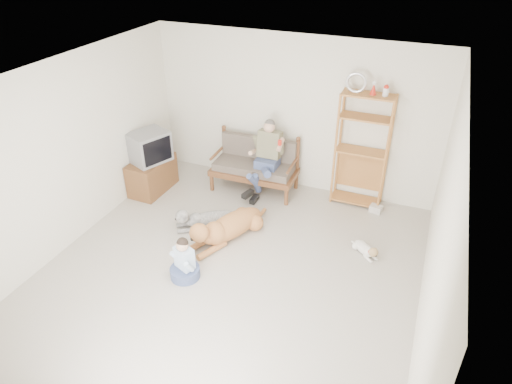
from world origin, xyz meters
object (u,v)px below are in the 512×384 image
at_px(etagere, 362,150).
at_px(tv_stand, 152,175).
at_px(golden_retriever, 226,228).
at_px(loveseat, 256,164).

relative_size(etagere, tv_stand, 2.46).
bearing_deg(etagere, golden_retriever, -132.02).
height_order(loveseat, tv_stand, loveseat).
height_order(etagere, tv_stand, etagere).
relative_size(loveseat, tv_stand, 1.66).
bearing_deg(loveseat, etagere, 4.66).
bearing_deg(tv_stand, loveseat, 26.40).
xyz_separation_m(etagere, tv_stand, (-3.47, -0.96, -0.69)).
bearing_deg(golden_retriever, etagere, 71.53).
relative_size(etagere, golden_retriever, 1.43).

